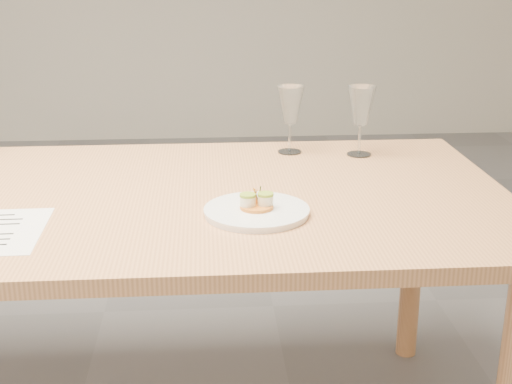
{
  "coord_description": "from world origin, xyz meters",
  "views": [
    {
      "loc": [
        0.41,
        -1.75,
        1.35
      ],
      "look_at": [
        0.53,
        -0.15,
        0.8
      ],
      "focal_mm": 50.0,
      "sensor_mm": 36.0,
      "label": 1
    }
  ],
  "objects": [
    {
      "name": "dining_table",
      "position": [
        0.0,
        0.0,
        0.68
      ],
      "size": [
        2.4,
        1.0,
        0.75
      ],
      "color": "tan",
      "rests_on": "ground"
    },
    {
      "name": "wine_glass_2",
      "position": [
        0.67,
        0.37,
        0.9
      ],
      "size": [
        0.08,
        0.08,
        0.21
      ],
      "color": "white",
      "rests_on": "dining_table"
    },
    {
      "name": "dinner_plate",
      "position": [
        0.53,
        -0.17,
        0.76
      ],
      "size": [
        0.25,
        0.25,
        0.07
      ],
      "rotation": [
        0.0,
        0.0,
        0.41
      ],
      "color": "white",
      "rests_on": "dining_table"
    },
    {
      "name": "wine_glass_3",
      "position": [
        0.88,
        0.32,
        0.9
      ],
      "size": [
        0.09,
        0.09,
        0.21
      ],
      "color": "white",
      "rests_on": "dining_table"
    }
  ]
}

